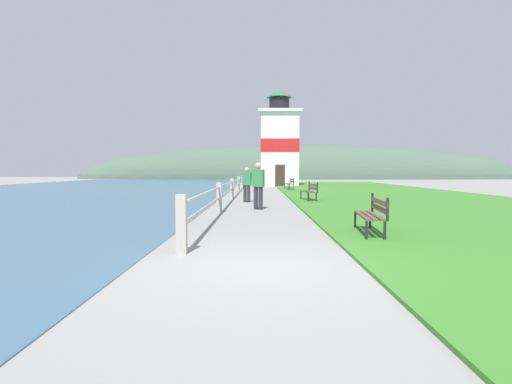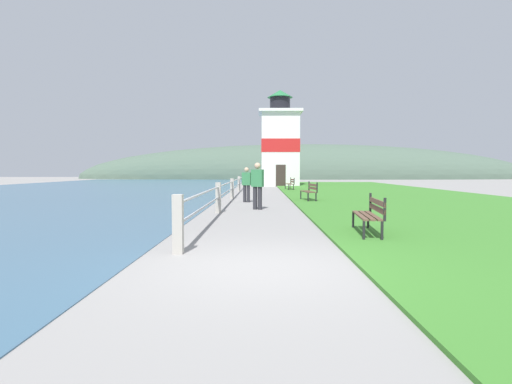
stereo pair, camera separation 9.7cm
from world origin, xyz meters
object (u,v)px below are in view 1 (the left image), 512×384
park_bench_midway (310,190)px  lighthouse (279,144)px  person_strolling (258,184)px  park_bench_far (290,183)px  person_by_railing (247,183)px  park_bench_near (373,212)px

park_bench_midway → lighthouse: 19.38m
lighthouse → person_strolling: bearing=-94.9°
park_bench_far → person_by_railing: (-2.93, -11.33, 0.35)m
park_bench_far → park_bench_near: bearing=85.6°
lighthouse → park_bench_near: bearing=-88.7°
park_bench_near → park_bench_far: (-0.25, 20.88, -0.00)m
person_strolling → person_by_railing: size_ratio=1.10×
park_bench_midway → person_by_railing: person_by_railing is taller
park_bench_near → person_by_railing: size_ratio=1.13×
park_bench_near → lighthouse: size_ratio=0.20×
park_bench_far → person_by_railing: bearing=70.5°
park_bench_near → person_strolling: 6.65m
person_by_railing → park_bench_far: bearing=-0.5°
park_bench_midway → lighthouse: size_ratio=0.18×
park_bench_far → person_strolling: bearing=75.8°
person_strolling → lighthouse: bearing=16.2°
lighthouse → person_strolling: lighthouse is taller
park_bench_near → person_strolling: (-2.64, 6.09, 0.43)m
person_by_railing → lighthouse: bearing=6.7°
park_bench_midway → park_bench_far: bearing=-96.1°
park_bench_near → park_bench_midway: bearing=-83.3°
park_bench_midway → lighthouse: (-0.53, 19.06, 3.45)m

